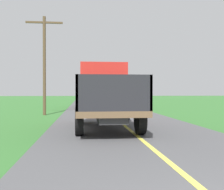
# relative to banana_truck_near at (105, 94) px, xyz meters

# --- Properties ---
(banana_truck_near) EXTENTS (2.38, 5.82, 2.80)m
(banana_truck_near) POSITION_rel_banana_truck_near_xyz_m (0.00, 0.00, 0.00)
(banana_truck_near) COLOR #2D2D30
(banana_truck_near) RESTS_ON road_surface
(banana_truck_far) EXTENTS (2.38, 5.81, 2.80)m
(banana_truck_far) POSITION_rel_banana_truck_near_xyz_m (-0.10, 15.56, 0.01)
(banana_truck_far) COLOR #2D2D30
(banana_truck_far) RESTS_ON road_surface
(utility_pole_roadside) EXTENTS (2.43, 0.20, 6.60)m
(utility_pole_roadside) POSITION_rel_banana_truck_near_xyz_m (-3.51, 6.81, 2.18)
(utility_pole_roadside) COLOR brown
(utility_pole_roadside) RESTS_ON ground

